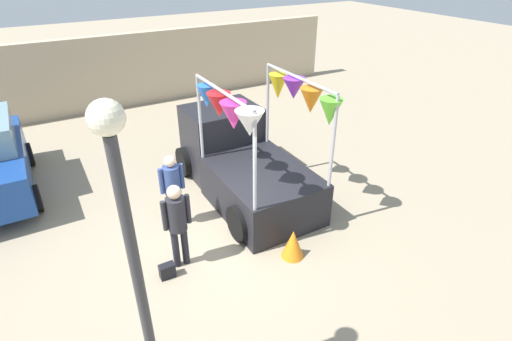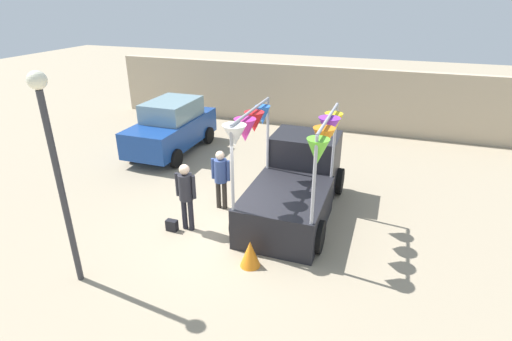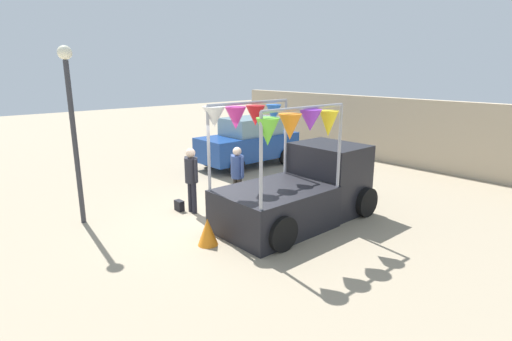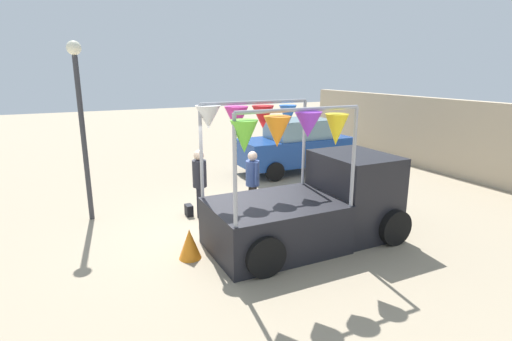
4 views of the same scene
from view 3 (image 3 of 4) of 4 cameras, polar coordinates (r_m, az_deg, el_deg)
The scene contains 9 objects.
ground_plane at distance 10.27m, azimuth -4.46°, elevation -6.84°, with size 60.00×60.00×0.00m, color gray.
vendor_truck at distance 10.01m, azimuth 6.75°, elevation -2.04°, with size 2.41×4.12×2.96m.
parked_car at distance 15.57m, azimuth -1.04°, elevation 4.12°, with size 1.88×4.00×1.88m.
person_customer at distance 10.49m, azimuth -9.22°, elevation -0.49°, with size 0.53×0.34×1.73m.
person_vendor at distance 10.93m, azimuth -2.69°, elevation -0.01°, with size 0.53×0.34×1.65m.
handbag at distance 10.94m, azimuth -10.90°, elevation -4.93°, with size 0.28×0.16×0.28m, color black.
street_lamp at distance 10.27m, azimuth -24.87°, elevation 7.56°, with size 0.32×0.32×4.21m.
brick_boundary_wall at distance 16.67m, azimuth 20.67°, elevation 5.12°, with size 18.00×0.36×2.60m, color tan.
folded_kite_bundle_tangerine at distance 8.74m, azimuth -6.92°, elevation -8.68°, with size 0.44×0.44×0.60m, color orange.
Camera 3 is at (7.68, -5.73, 3.69)m, focal length 28.00 mm.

